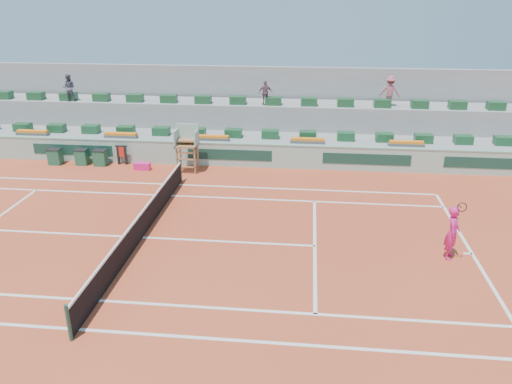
% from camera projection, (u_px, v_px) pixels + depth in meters
% --- Properties ---
extents(ground, '(90.00, 90.00, 0.00)m').
position_uv_depth(ground, '(143.00, 238.00, 18.61)').
color(ground, '#AD3D21').
rests_on(ground, ground).
extents(seating_tier_lower, '(36.00, 4.00, 1.20)m').
position_uv_depth(seating_tier_lower, '(201.00, 142.00, 28.25)').
color(seating_tier_lower, gray).
rests_on(seating_tier_lower, ground).
extents(seating_tier_upper, '(36.00, 2.40, 2.60)m').
position_uv_depth(seating_tier_upper, '(206.00, 123.00, 29.46)').
color(seating_tier_upper, gray).
rests_on(seating_tier_upper, ground).
extents(stadium_back_wall, '(36.00, 0.40, 4.40)m').
position_uv_depth(stadium_back_wall, '(211.00, 102.00, 30.60)').
color(stadium_back_wall, gray).
rests_on(stadium_back_wall, ground).
extents(player_bag, '(0.82, 0.37, 0.37)m').
position_uv_depth(player_bag, '(142.00, 166.00, 25.60)').
color(player_bag, '#E81E7D').
rests_on(player_bag, ground).
extents(spectator_left, '(0.86, 0.73, 1.55)m').
position_uv_depth(spectator_left, '(69.00, 88.00, 28.69)').
color(spectator_left, '#52525F').
rests_on(spectator_left, seating_tier_upper).
extents(spectator_mid, '(0.85, 0.53, 1.36)m').
position_uv_depth(spectator_mid, '(265.00, 93.00, 27.75)').
color(spectator_mid, '#764E5D').
rests_on(spectator_mid, seating_tier_upper).
extents(spectator_right, '(1.18, 0.82, 1.68)m').
position_uv_depth(spectator_right, '(390.00, 91.00, 27.31)').
color(spectator_right, '#A3515C').
rests_on(spectator_right, seating_tier_upper).
extents(court_lines, '(23.89, 11.09, 0.01)m').
position_uv_depth(court_lines, '(143.00, 237.00, 18.60)').
color(court_lines, white).
rests_on(court_lines, ground).
extents(tennis_net, '(0.10, 11.97, 1.10)m').
position_uv_depth(tennis_net, '(141.00, 225.00, 18.41)').
color(tennis_net, black).
rests_on(tennis_net, ground).
extents(advertising_hoarding, '(36.00, 0.34, 1.26)m').
position_uv_depth(advertising_hoarding, '(193.00, 153.00, 26.20)').
color(advertising_hoarding, '#91B7A4').
rests_on(advertising_hoarding, ground).
extents(umpire_chair, '(1.10, 0.90, 2.40)m').
position_uv_depth(umpire_chair, '(187.00, 142.00, 24.94)').
color(umpire_chair, '#8F5D36').
rests_on(umpire_chair, ground).
extents(seat_row_lower, '(32.90, 0.60, 0.44)m').
position_uv_depth(seat_row_lower, '(197.00, 132.00, 27.11)').
color(seat_row_lower, '#184927').
rests_on(seat_row_lower, seating_tier_lower).
extents(seat_row_upper, '(32.90, 0.60, 0.44)m').
position_uv_depth(seat_row_upper, '(203.00, 99.00, 28.34)').
color(seat_row_upper, '#184927').
rests_on(seat_row_upper, seating_tier_upper).
extents(flower_planters, '(26.80, 0.36, 0.28)m').
position_uv_depth(flower_planters, '(166.00, 137.00, 26.55)').
color(flower_planters, '#535353').
rests_on(flower_planters, seating_tier_lower).
extents(drink_cooler_a, '(0.67, 0.58, 0.84)m').
position_uv_depth(drink_cooler_a, '(100.00, 158.00, 26.17)').
color(drink_cooler_a, '#1B5236').
rests_on(drink_cooler_a, ground).
extents(drink_cooler_b, '(0.64, 0.55, 0.84)m').
position_uv_depth(drink_cooler_b, '(82.00, 157.00, 26.27)').
color(drink_cooler_b, '#1B5236').
rests_on(drink_cooler_b, ground).
extents(drink_cooler_c, '(0.67, 0.58, 0.84)m').
position_uv_depth(drink_cooler_c, '(55.00, 156.00, 26.34)').
color(drink_cooler_c, '#1B5236').
rests_on(drink_cooler_c, ground).
extents(towel_rack, '(0.64, 0.11, 1.03)m').
position_uv_depth(towel_rack, '(122.00, 153.00, 26.24)').
color(towel_rack, black).
rests_on(towel_rack, ground).
extents(tennis_player, '(0.65, 0.96, 2.28)m').
position_uv_depth(tennis_player, '(452.00, 233.00, 16.87)').
color(tennis_player, '#E81E7D').
rests_on(tennis_player, ground).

